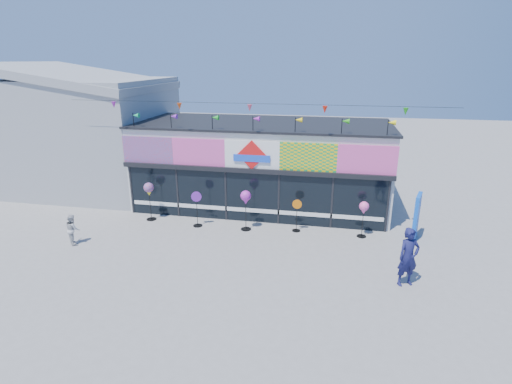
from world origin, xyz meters
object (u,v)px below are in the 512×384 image
(spinner_2, at_px, (246,199))
(adult_man, at_px, (408,257))
(spinner_0, at_px, (149,190))
(spinner_3, at_px, (297,215))
(child, at_px, (73,229))
(spinner_1, at_px, (197,208))
(blue_sign, at_px, (416,217))
(spinner_4, at_px, (364,209))

(spinner_2, bearing_deg, adult_man, -28.62)
(spinner_0, relative_size, spinner_3, 1.25)
(spinner_0, relative_size, spinner_2, 1.00)
(child, bearing_deg, spinner_1, -105.20)
(spinner_1, height_order, adult_man, adult_man)
(spinner_0, distance_m, child, 3.58)
(spinner_2, relative_size, child, 1.45)
(blue_sign, relative_size, spinner_2, 1.09)
(spinner_0, bearing_deg, spinner_1, -7.26)
(adult_man, xyz_separation_m, child, (-12.48, 0.65, -0.37))
(adult_man, bearing_deg, spinner_4, 84.41)
(child, bearing_deg, blue_sign, -124.01)
(spinner_0, height_order, adult_man, adult_man)
(blue_sign, height_order, adult_man, adult_man)
(blue_sign, distance_m, spinner_0, 11.46)
(spinner_0, height_order, spinner_2, spinner_0)
(spinner_2, xyz_separation_m, adult_man, (6.06, -3.31, -0.43))
(spinner_3, bearing_deg, spinner_0, -179.92)
(spinner_2, distance_m, spinner_3, 2.26)
(blue_sign, distance_m, spinner_3, 4.80)
(blue_sign, relative_size, spinner_3, 1.36)
(spinner_1, distance_m, spinner_4, 7.05)
(spinner_1, relative_size, child, 1.31)
(spinner_4, relative_size, child, 1.26)
(spinner_4, xyz_separation_m, child, (-11.28, -2.87, -0.62))
(blue_sign, xyz_separation_m, child, (-13.36, -3.04, -0.35))
(spinner_3, relative_size, child, 1.16)
(spinner_4, distance_m, child, 11.66)
(blue_sign, relative_size, spinner_4, 1.25)
(blue_sign, height_order, child, blue_sign)
(spinner_2, xyz_separation_m, spinner_3, (2.15, 0.27, -0.66))
(blue_sign, distance_m, spinner_4, 2.11)
(spinner_1, height_order, spinner_4, spinner_1)
(child, bearing_deg, adult_man, -139.83)
(spinner_3, bearing_deg, spinner_4, -1.12)
(spinner_1, bearing_deg, child, -148.37)
(blue_sign, height_order, spinner_0, blue_sign)
(spinner_2, bearing_deg, spinner_3, 7.19)
(spinner_4, height_order, child, spinner_4)
(spinner_4, bearing_deg, spinner_3, 178.88)
(spinner_0, xyz_separation_m, spinner_1, (2.33, -0.30, -0.57))
(spinner_4, xyz_separation_m, adult_man, (1.20, -3.52, -0.25))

